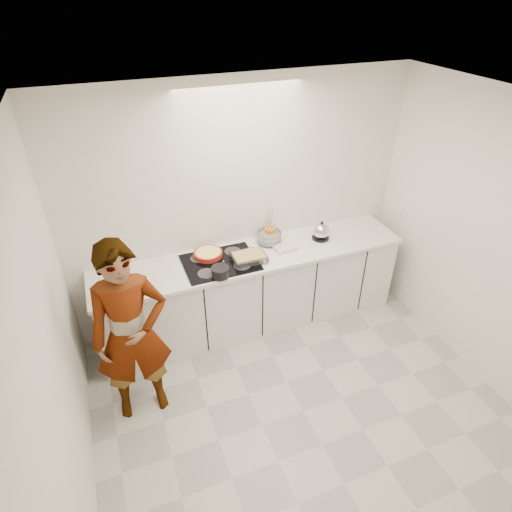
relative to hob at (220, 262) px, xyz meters
name	(u,v)px	position (x,y,z in m)	size (l,w,h in m)	color
floor	(303,411)	(0.35, -1.26, -0.92)	(3.60, 3.20, 0.00)	beige
ceiling	(331,122)	(0.35, -1.26, 1.68)	(3.60, 3.20, 0.00)	white
wall_back	(241,207)	(0.35, 0.34, 0.38)	(3.60, 0.00, 2.60)	white
wall_front	(482,512)	(0.35, -2.86, 0.38)	(3.60, 0.00, 2.60)	white
wall_left	(51,367)	(-1.45, -1.26, 0.38)	(0.00, 3.20, 2.60)	white
wall_right	(497,251)	(2.15, -1.24, 0.38)	(0.02, 3.20, 2.60)	white
base_cabinets	(253,292)	(0.35, 0.02, -0.48)	(3.20, 0.58, 0.87)	white
countertop	(252,257)	(0.35, 0.02, -0.03)	(3.24, 0.64, 0.04)	white
hob	(220,262)	(0.00, 0.00, 0.00)	(0.72, 0.54, 0.01)	black
tart_dish	(208,254)	(-0.08, 0.15, 0.03)	(0.35, 0.35, 0.05)	maroon
saucepan	(220,272)	(-0.07, -0.23, 0.05)	(0.22, 0.22, 0.16)	black
baking_dish	(249,257)	(0.28, -0.07, 0.04)	(0.33, 0.25, 0.06)	silver
mixing_bowl	(269,238)	(0.60, 0.19, 0.05)	(0.32, 0.32, 0.12)	silver
tea_towel	(285,248)	(0.70, 0.00, 0.01)	(0.22, 0.16, 0.04)	white
kettle	(321,231)	(1.15, 0.05, 0.08)	(0.21, 0.21, 0.21)	black
utensil_crock	(270,234)	(0.63, 0.23, 0.07)	(0.12, 0.12, 0.15)	orange
cook	(131,335)	(-0.96, -0.66, -0.05)	(0.63, 0.41, 1.73)	white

